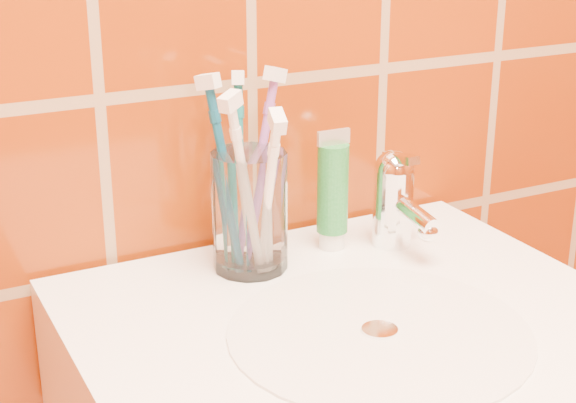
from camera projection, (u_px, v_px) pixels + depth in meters
glass_tumbler at (250, 211)px, 0.99m from camera, size 0.11×0.11×0.14m
toothpaste_tube at (333, 194)px, 1.04m from camera, size 0.04×0.04×0.15m
faucet at (395, 196)px, 1.05m from camera, size 0.05×0.11×0.12m
toothbrush_0 at (245, 188)px, 0.95m from camera, size 0.12×0.11×0.23m
toothbrush_1 at (239, 171)px, 1.00m from camera, size 0.10×0.13×0.23m
toothbrush_2 at (259, 168)px, 1.00m from camera, size 0.14×0.12×0.23m
toothbrush_3 at (227, 176)px, 0.97m from camera, size 0.10×0.12×0.24m
toothbrush_4 at (268, 197)px, 0.94m from camera, size 0.08×0.18×0.23m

